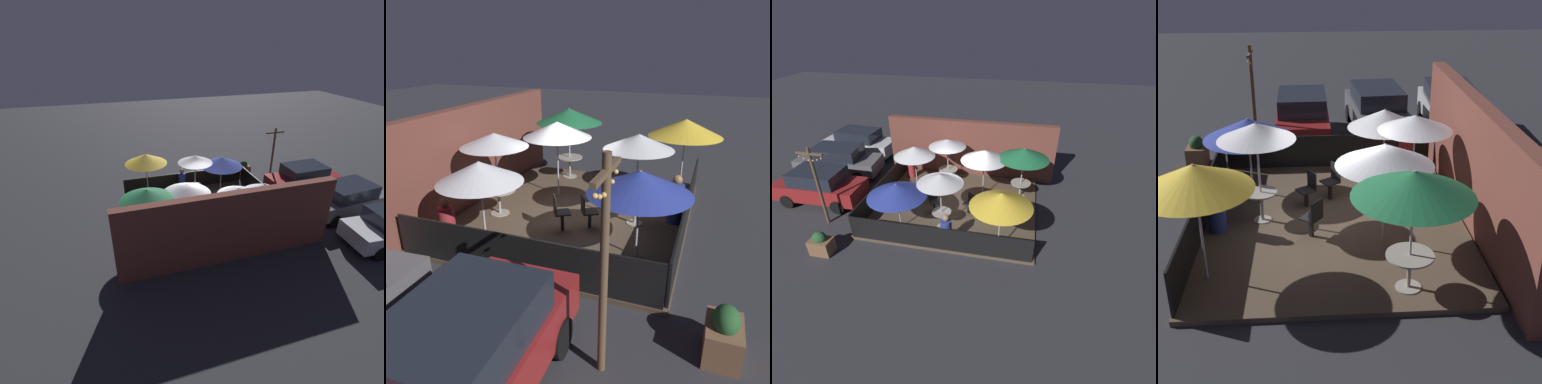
% 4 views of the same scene
% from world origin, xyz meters
% --- Properties ---
extents(ground_plane, '(60.00, 60.00, 0.00)m').
position_xyz_m(ground_plane, '(0.00, 0.00, 0.00)').
color(ground_plane, '#2D2D33').
extents(patio_deck, '(7.04, 6.12, 0.12)m').
position_xyz_m(patio_deck, '(0.00, 0.00, 0.06)').
color(patio_deck, brown).
rests_on(patio_deck, ground_plane).
extents(building_wall, '(8.64, 0.36, 2.97)m').
position_xyz_m(building_wall, '(0.00, 3.29, 1.49)').
color(building_wall, brown).
rests_on(building_wall, ground_plane).
extents(fence_front, '(6.84, 0.05, 0.95)m').
position_xyz_m(fence_front, '(0.00, -3.02, 0.59)').
color(fence_front, black).
rests_on(fence_front, patio_deck).
extents(fence_side_left, '(0.05, 5.92, 0.95)m').
position_xyz_m(fence_side_left, '(-3.48, 0.00, 0.59)').
color(fence_side_left, black).
rests_on(fence_side_left, patio_deck).
extents(patio_umbrella_0, '(1.78, 1.78, 2.43)m').
position_xyz_m(patio_umbrella_0, '(-0.19, -1.71, 2.35)').
color(patio_umbrella_0, '#B2B2B7').
rests_on(patio_umbrella_0, patio_deck).
extents(patio_umbrella_1, '(2.27, 2.27, 2.44)m').
position_xyz_m(patio_umbrella_1, '(2.77, 1.32, 2.31)').
color(patio_umbrella_1, '#B2B2B7').
rests_on(patio_umbrella_1, patio_deck).
extents(patio_umbrella_2, '(1.81, 1.81, 2.31)m').
position_xyz_m(patio_umbrella_2, '(-0.88, 2.00, 2.24)').
color(patio_umbrella_2, '#B2B2B7').
rests_on(patio_umbrella_2, patio_deck).
extents(patio_umbrella_3, '(2.18, 2.18, 2.44)m').
position_xyz_m(patio_umbrella_3, '(2.18, -2.61, 2.30)').
color(patio_umbrella_3, '#B2B2B7').
rests_on(patio_umbrella_3, patio_deck).
extents(patio_umbrella_4, '(2.00, 2.00, 2.02)m').
position_xyz_m(patio_umbrella_4, '(-2.39, 1.48, 1.89)').
color(patio_umbrella_4, '#B2B2B7').
rests_on(patio_umbrella_4, patio_deck).
extents(patio_umbrella_5, '(2.09, 2.09, 2.32)m').
position_xyz_m(patio_umbrella_5, '(1.06, 1.03, 2.20)').
color(patio_umbrella_5, '#B2B2B7').
rests_on(patio_umbrella_5, patio_deck).
extents(patio_umbrella_6, '(2.28, 2.28, 2.03)m').
position_xyz_m(patio_umbrella_6, '(-1.80, -2.09, 1.88)').
color(patio_umbrella_6, '#B2B2B7').
rests_on(patio_umbrella_6, patio_deck).
extents(dining_table_0, '(0.77, 0.77, 0.75)m').
position_xyz_m(dining_table_0, '(-0.19, -1.71, 0.70)').
color(dining_table_0, '#9E998E').
rests_on(dining_table_0, patio_deck).
extents(dining_table_1, '(0.92, 0.92, 0.74)m').
position_xyz_m(dining_table_1, '(2.77, 1.32, 0.71)').
color(dining_table_1, '#9E998E').
rests_on(dining_table_1, patio_deck).
extents(dining_table_2, '(0.97, 0.97, 0.73)m').
position_xyz_m(dining_table_2, '(-0.88, 2.00, 0.70)').
color(dining_table_2, '#9E998E').
rests_on(dining_table_2, patio_deck).
extents(patio_chair_0, '(0.55, 0.55, 0.91)m').
position_xyz_m(patio_chair_0, '(-0.87, -0.60, 0.61)').
color(patio_chair_0, black).
rests_on(patio_chair_0, patio_deck).
extents(patio_chair_1, '(0.56, 0.56, 0.93)m').
position_xyz_m(patio_chair_1, '(0.71, -0.49, 0.63)').
color(patio_chair_1, black).
rests_on(patio_chair_1, patio_deck).
extents(patio_chair_2, '(0.55, 0.55, 0.95)m').
position_xyz_m(patio_chair_2, '(-1.25, 0.00, 0.65)').
color(patio_chair_2, black).
rests_on(patio_chair_2, patio_deck).
extents(patron_0, '(0.47, 0.47, 1.33)m').
position_xyz_m(patron_0, '(0.26, -2.69, 0.72)').
color(patron_0, navy).
rests_on(patron_0, patio_deck).
extents(patron_1, '(0.41, 0.41, 1.22)m').
position_xyz_m(patron_1, '(-2.88, 2.15, 0.66)').
color(patron_1, maroon).
rests_on(patron_1, patio_deck).
extents(planter_box, '(0.80, 0.56, 0.93)m').
position_xyz_m(planter_box, '(-4.12, -3.96, 0.41)').
color(planter_box, brown).
rests_on(planter_box, ground_plane).
extents(light_post, '(1.10, 0.12, 3.40)m').
position_xyz_m(light_post, '(-5.02, -2.26, 1.92)').
color(light_post, brown).
rests_on(light_post, ground_plane).
extents(parked_car_0, '(4.01, 1.84, 1.62)m').
position_xyz_m(parked_car_0, '(-6.21, -0.79, 0.84)').
color(parked_car_0, maroon).
rests_on(parked_car_0, ground_plane).
extents(parked_car_1, '(4.44, 2.04, 1.62)m').
position_xyz_m(parked_car_1, '(-6.84, 1.81, 0.85)').
color(parked_car_1, '#5B5B60').
rests_on(parked_car_1, ground_plane).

